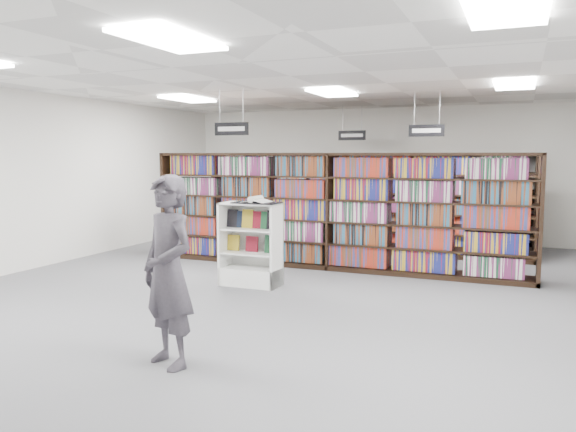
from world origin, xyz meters
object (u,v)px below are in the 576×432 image
at_px(bookshelf_row_near, 332,211).
at_px(shopper, 168,271).
at_px(open_book, 256,201).
at_px(endcap_display, 252,256).

height_order(bookshelf_row_near, shopper, bookshelf_row_near).
bearing_deg(bookshelf_row_near, open_book, -108.66).
xyz_separation_m(endcap_display, open_book, (0.13, -0.09, 0.89)).
bearing_deg(endcap_display, shopper, -77.63).
bearing_deg(open_book, endcap_display, 148.59).
bearing_deg(bookshelf_row_near, shopper, -89.76).
distance_m(open_book, shopper, 3.40).
bearing_deg(open_book, bookshelf_row_near, 73.29).
bearing_deg(shopper, bookshelf_row_near, 113.36).
height_order(bookshelf_row_near, open_book, bookshelf_row_near).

